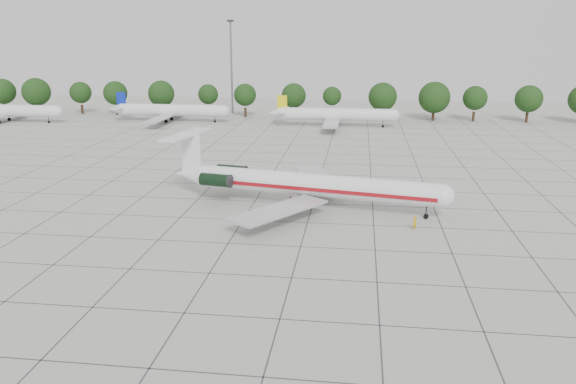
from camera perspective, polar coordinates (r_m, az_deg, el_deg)
name	(u,v)px	position (r m, az deg, el deg)	size (l,w,h in m)	color
ground	(307,223)	(68.45, 1.99, -3.13)	(260.00, 260.00, 0.00)	#A5A69E
apron_joints	(317,189)	(82.71, 2.96, 0.26)	(170.00, 170.00, 0.02)	#383838
main_airliner	(300,183)	(73.82, 1.20, 0.87)	(37.81, 29.46, 8.95)	silver
ground_crew	(415,223)	(67.42, 12.74, -3.06)	(0.63, 0.41, 1.73)	#DCA00C
bg_airliner_a	(6,111)	(161.49, -26.75, 7.38)	(28.24, 27.20, 7.40)	silver
bg_airliner_b	(171,110)	(148.33, -11.77, 8.12)	(28.24, 27.20, 7.40)	silver
bg_airliner_c	(336,115)	(138.26, 4.90, 7.84)	(28.24, 27.20, 7.40)	silver
tree_line	(294,96)	(151.32, 0.59, 9.77)	(249.86, 8.44, 10.22)	#332114
floodlight_mast	(231,62)	(160.66, -5.78, 13.03)	(1.60, 1.60, 25.45)	slate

